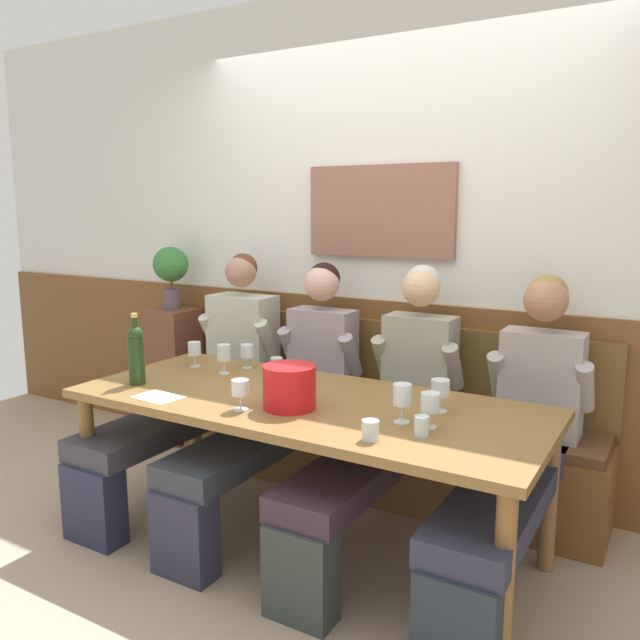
{
  "coord_description": "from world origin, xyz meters",
  "views": [
    {
      "loc": [
        1.46,
        -2.28,
        1.58
      ],
      "look_at": [
        -0.13,
        0.43,
        1.03
      ],
      "focal_mm": 35.79,
      "sensor_mm": 36.0,
      "label": 1
    }
  ],
  "objects": [
    {
      "name": "ground_plane",
      "position": [
        0.0,
        0.0,
        -0.01
      ],
      "size": [
        6.8,
        6.8,
        0.02
      ],
      "primitive_type": "cube",
      "color": "tan",
      "rests_on": "ground"
    },
    {
      "name": "room_wall_back",
      "position": [
        -0.0,
        1.09,
        1.4
      ],
      "size": [
        6.8,
        0.12,
        2.8
      ],
      "color": "silver",
      "rests_on": "ground"
    },
    {
      "name": "wood_wainscot_panel",
      "position": [
        0.0,
        1.04,
        0.53
      ],
      "size": [
        6.8,
        0.03,
        1.05
      ],
      "primitive_type": "cube",
      "color": "brown",
      "rests_on": "ground"
    },
    {
      "name": "wall_bench",
      "position": [
        0.0,
        0.83,
        0.28
      ],
      "size": [
        2.46,
        0.42,
        0.94
      ],
      "color": "brown",
      "rests_on": "ground"
    },
    {
      "name": "dining_table",
      "position": [
        0.0,
        0.08,
        0.66
      ],
      "size": [
        2.16,
        0.91,
        0.73
      ],
      "color": "brown",
      "rests_on": "ground"
    },
    {
      "name": "person_right_seat",
      "position": [
        -0.9,
        0.43,
        0.62
      ],
      "size": [
        0.51,
        1.37,
        1.31
      ],
      "color": "#252941",
      "rests_on": "ground"
    },
    {
      "name": "person_center_right_seat",
      "position": [
        -0.33,
        0.4,
        0.61
      ],
      "size": [
        0.48,
        1.36,
        1.28
      ],
      "color": "#2C2C40",
      "rests_on": "ground"
    },
    {
      "name": "person_center_left_seat",
      "position": [
        0.26,
        0.41,
        0.62
      ],
      "size": [
        0.47,
        1.36,
        1.29
      ],
      "color": "#303835",
      "rests_on": "ground"
    },
    {
      "name": "person_left_seat",
      "position": [
        0.88,
        0.41,
        0.61
      ],
      "size": [
        0.48,
        1.37,
        1.27
      ],
      "color": "#252C36",
      "rests_on": "ground"
    },
    {
      "name": "ice_bucket",
      "position": [
        0.01,
        -0.07,
        0.82
      ],
      "size": [
        0.23,
        0.23,
        0.19
      ],
      "primitive_type": "cylinder",
      "color": "red",
      "rests_on": "dining_table"
    },
    {
      "name": "wine_bottle_green_tall",
      "position": [
        -0.84,
        -0.13,
        0.88
      ],
      "size": [
        0.08,
        0.08,
        0.35
      ],
      "color": "#203719",
      "rests_on": "dining_table"
    },
    {
      "name": "wine_glass_near_bucket",
      "position": [
        0.5,
        0.0,
        0.84
      ],
      "size": [
        0.08,
        0.08,
        0.16
      ],
      "color": "silver",
      "rests_on": "dining_table"
    },
    {
      "name": "wine_glass_mid_left",
      "position": [
        -0.6,
        0.24,
        0.84
      ],
      "size": [
        0.07,
        0.07,
        0.15
      ],
      "color": "silver",
      "rests_on": "dining_table"
    },
    {
      "name": "wine_glass_center_rear",
      "position": [
        0.59,
        0.21,
        0.83
      ],
      "size": [
        0.08,
        0.08,
        0.14
      ],
      "color": "silver",
      "rests_on": "dining_table"
    },
    {
      "name": "wine_glass_center_front",
      "position": [
        0.62,
        0.0,
        0.82
      ],
      "size": [
        0.08,
        0.08,
        0.14
      ],
      "color": "silver",
      "rests_on": "dining_table"
    },
    {
      "name": "wine_glass_by_bottle",
      "position": [
        -0.15,
        -0.2,
        0.82
      ],
      "size": [
        0.07,
        0.07,
        0.13
      ],
      "color": "silver",
      "rests_on": "dining_table"
    },
    {
      "name": "wine_glass_mid_right",
      "position": [
        -0.56,
        0.4,
        0.82
      ],
      "size": [
        0.07,
        0.07,
        0.13
      ],
      "color": "silver",
      "rests_on": "dining_table"
    },
    {
      "name": "wine_glass_right_end",
      "position": [
        -0.83,
        0.28,
        0.82
      ],
      "size": [
        0.07,
        0.07,
        0.13
      ],
      "color": "silver",
      "rests_on": "dining_table"
    },
    {
      "name": "water_tumbler_center",
      "position": [
        0.63,
        -0.1,
        0.77
      ],
      "size": [
        0.06,
        0.06,
        0.08
      ],
      "primitive_type": "cylinder",
      "color": "silver",
      "rests_on": "dining_table"
    },
    {
      "name": "water_tumbler_right",
      "position": [
        -0.36,
        0.38,
        0.77
      ],
      "size": [
        0.06,
        0.06,
        0.09
      ],
      "primitive_type": "cylinder",
      "color": "silver",
      "rests_on": "dining_table"
    },
    {
      "name": "water_tumbler_left",
      "position": [
        0.48,
        -0.24,
        0.77
      ],
      "size": [
        0.06,
        0.06,
        0.08
      ],
      "primitive_type": "cylinder",
      "color": "silver",
      "rests_on": "dining_table"
    },
    {
      "name": "tasting_sheet_left_guest",
      "position": [
        -0.59,
        -0.24,
        0.73
      ],
      "size": [
        0.22,
        0.17,
        0.0
      ],
      "primitive_type": "cube",
      "rotation": [
        0.0,
        0.0,
        -0.09
      ],
      "color": "white",
      "rests_on": "dining_table"
    },
    {
      "name": "corner_pedestal",
      "position": [
        -1.53,
        0.86,
        0.45
      ],
      "size": [
        0.28,
        0.28,
        0.91
      ],
      "primitive_type": "cube",
      "color": "brown",
      "rests_on": "ground"
    },
    {
      "name": "potted_plant",
      "position": [
        -1.53,
        0.86,
        1.18
      ],
      "size": [
        0.23,
        0.23,
        0.42
      ],
      "color": "#544649",
      "rests_on": "corner_pedestal"
    }
  ]
}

